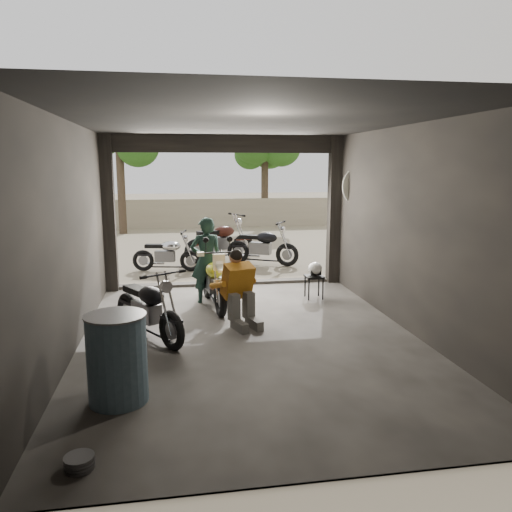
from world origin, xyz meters
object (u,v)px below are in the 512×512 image
object	(u,v)px
outside_bike_a	(167,251)
outside_bike_c	(262,243)
helmet	(315,269)
outside_bike_b	(220,238)
rider	(206,261)
main_bike	(213,277)
stool	(314,279)
mechanic	(241,291)
left_bike	(148,304)
sign_post	(361,205)
oil_drum	(117,360)

from	to	relation	value
outside_bike_a	outside_bike_c	xyz separation A→B (m)	(2.46, 0.41, 0.08)
helmet	outside_bike_a	bearing A→B (deg)	110.63
outside_bike_a	helmet	bearing A→B (deg)	-125.70
outside_bike_b	rider	world-z (taller)	rider
main_bike	helmet	size ratio (longest dim) A/B	5.92
stool	rider	bearing A→B (deg)	178.74
outside_bike_c	outside_bike_b	bearing A→B (deg)	81.54
main_bike	outside_bike_b	xyz separation A→B (m)	(0.55, 4.52, 0.06)
main_bike	outside_bike_c	distance (m)	4.07
mechanic	helmet	xyz separation A→B (m)	(1.65, 1.50, -0.00)
left_bike	rider	size ratio (longest dim) A/B	0.99
mechanic	sign_post	size ratio (longest dim) A/B	0.47
outside_bike_b	rider	xyz separation A→B (m)	(-0.65, -4.24, 0.19)
left_bike	outside_bike_b	xyz separation A→B (m)	(1.66, 6.08, 0.08)
outside_bike_a	outside_bike_b	size ratio (longest dim) A/B	0.79
rider	helmet	bearing A→B (deg)	175.27
outside_bike_a	mechanic	bearing A→B (deg)	-153.82
mechanic	helmet	world-z (taller)	mechanic
main_bike	outside_bike_b	bearing A→B (deg)	77.19
main_bike	mechanic	world-z (taller)	mechanic
main_bike	rider	distance (m)	0.39
mechanic	helmet	distance (m)	2.23
left_bike	sign_post	xyz separation A→B (m)	(4.31, 2.57, 1.21)
main_bike	stool	world-z (taller)	main_bike
oil_drum	sign_post	distance (m)	6.60
rider	stool	world-z (taller)	rider
outside_bike_a	rider	world-z (taller)	rider
outside_bike_c	rider	world-z (taller)	rider
helmet	sign_post	world-z (taller)	sign_post
helmet	left_bike	bearing A→B (deg)	-172.10
main_bike	oil_drum	xyz separation A→B (m)	(-1.34, -3.61, -0.07)
outside_bike_c	oil_drum	distance (m)	7.92
main_bike	rider	size ratio (longest dim) A/B	1.04
outside_bike_b	mechanic	xyz separation A→B (m)	(-0.20, -5.75, -0.03)
outside_bike_b	stool	size ratio (longest dim) A/B	3.98
mechanic	rider	bearing A→B (deg)	88.60
outside_bike_c	stool	bearing A→B (deg)	-145.39
outside_bike_a	oil_drum	bearing A→B (deg)	-172.68
left_bike	stool	distance (m)	3.58
outside_bike_a	helmet	distance (m)	4.21
rider	mechanic	distance (m)	1.59
rider	oil_drum	bearing A→B (deg)	68.04
rider	main_bike	bearing A→B (deg)	106.12
main_bike	outside_bike_a	size ratio (longest dim) A/B	1.16
sign_post	rider	bearing A→B (deg)	-159.83
outside_bike_c	outside_bike_a	bearing A→B (deg)	127.68
outside_bike_b	oil_drum	bearing A→B (deg)	142.28
helmet	sign_post	xyz separation A→B (m)	(1.19, 0.74, 1.16)
main_bike	mechanic	bearing A→B (deg)	-80.19
left_bike	sign_post	size ratio (longest dim) A/B	0.63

